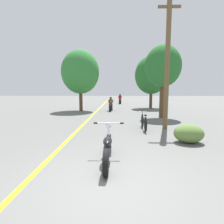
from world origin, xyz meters
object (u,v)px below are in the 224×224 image
bicycle_parked (144,122)px  motorcycle_foreground (108,148)px  utility_pole (167,62)px  roadside_tree_right_near (163,67)px  motorcycle_rider_lead (111,105)px  motorcycle_rider_far (120,100)px  roadside_tree_left (80,72)px  roadside_tree_right_far (151,75)px

bicycle_parked → motorcycle_foreground: bearing=-111.3°
utility_pole → roadside_tree_right_near: utility_pole is taller
roadside_tree_right_near → motorcycle_rider_lead: 6.45m
motorcycle_rider_far → roadside_tree_left: bearing=-113.2°
utility_pole → roadside_tree_right_far: size_ratio=1.15×
motorcycle_foreground → motorcycle_rider_lead: motorcycle_rider_lead is taller
roadside_tree_right_near → roadside_tree_right_far: size_ratio=0.90×
roadside_tree_left → motorcycle_rider_far: roadside_tree_left is taller
motorcycle_rider_lead → bicycle_parked: 8.36m
motorcycle_foreground → motorcycle_rider_lead: (-0.37, 12.23, 0.11)m
roadside_tree_right_far → motorcycle_rider_far: 7.83m
roadside_tree_right_near → bicycle_parked: (-1.86, -3.96, -3.24)m
motorcycle_foreground → roadside_tree_right_near: bearing=66.8°
motorcycle_foreground → bicycle_parked: size_ratio=1.16×
motorcycle_rider_far → motorcycle_foreground: bearing=-91.8°
motorcycle_foreground → bicycle_parked: bearing=68.7°
bicycle_parked → motorcycle_rider_far: bearing=93.1°
roadside_tree_right_near → motorcycle_rider_far: roadside_tree_right_near is taller
motorcycle_rider_lead → motorcycle_foreground: bearing=-88.2°
roadside_tree_right_near → roadside_tree_right_far: bearing=85.7°
roadside_tree_right_near → motorcycle_rider_lead: bearing=132.7°
roadside_tree_right_near → motorcycle_foreground: roadside_tree_right_near is taller
motorcycle_rider_lead → motorcycle_rider_far: (1.05, 9.03, 0.03)m
utility_pole → motorcycle_foreground: bearing=-121.9°
utility_pole → roadside_tree_right_near: 3.73m
roadside_tree_right_far → roadside_tree_left: (-7.22, -2.75, 0.07)m
utility_pole → roadside_tree_right_far: utility_pole is taller
roadside_tree_left → bicycle_parked: roadside_tree_left is taller
motorcycle_rider_lead → motorcycle_rider_far: motorcycle_rider_far is taller
roadside_tree_right_far → motorcycle_rider_far: bearing=117.3°
roadside_tree_right_far → motorcycle_rider_far: size_ratio=2.68×
roadside_tree_right_near → motorcycle_rider_lead: (-3.83, 4.16, -3.11)m
utility_pole → roadside_tree_right_far: (1.23, 10.44, 0.24)m
utility_pole → motorcycle_foreground: utility_pole is taller
roadside_tree_right_far → motorcycle_rider_lead: (-4.35, -2.63, -3.09)m
motorcycle_rider_lead → bicycle_parked: (1.97, -8.12, -0.14)m
roadside_tree_right_far → bicycle_parked: 11.48m
utility_pole → motorcycle_rider_far: size_ratio=3.09×
utility_pole → roadside_tree_left: (-5.99, 7.69, 0.31)m
roadside_tree_right_near → bicycle_parked: bearing=-115.1°
motorcycle_foreground → bicycle_parked: 4.41m
utility_pole → motorcycle_rider_lead: (-3.12, 7.81, -2.85)m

